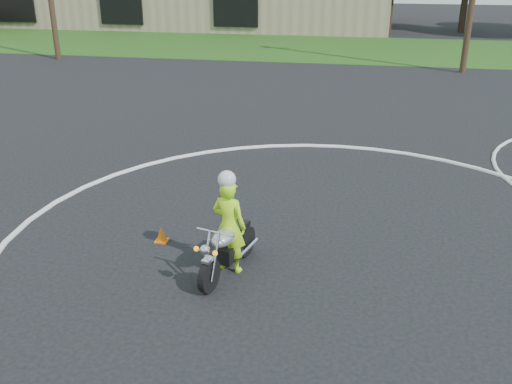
# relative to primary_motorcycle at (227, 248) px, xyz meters

# --- Properties ---
(ground) EXTENTS (120.00, 120.00, 0.00)m
(ground) POSITION_rel_primary_motorcycle_xyz_m (1.54, -1.77, -0.48)
(ground) COLOR black
(ground) RESTS_ON ground
(grass_strip) EXTENTS (120.00, 10.00, 0.02)m
(grass_strip) POSITION_rel_primary_motorcycle_xyz_m (1.54, 25.23, -0.47)
(grass_strip) COLOR #1E4714
(grass_strip) RESTS_ON ground
(course_markings) EXTENTS (19.05, 19.05, 0.12)m
(course_markings) POSITION_rel_primary_motorcycle_xyz_m (3.71, 2.59, -0.47)
(course_markings) COLOR silver
(course_markings) RESTS_ON ground
(primary_motorcycle) EXTENTS (0.82, 1.84, 0.99)m
(primary_motorcycle) POSITION_rel_primary_motorcycle_xyz_m (0.00, 0.00, 0.00)
(primary_motorcycle) COLOR black
(primary_motorcycle) RESTS_ON ground
(rider_primary_grp) EXTENTS (0.69, 0.54, 1.83)m
(rider_primary_grp) POSITION_rel_primary_motorcycle_xyz_m (0.01, 0.13, 0.40)
(rider_primary_grp) COLOR #B8FF1A
(rider_primary_grp) RESTS_ON ground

